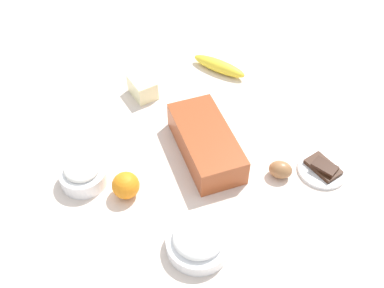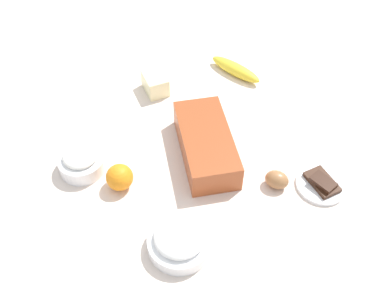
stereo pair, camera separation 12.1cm
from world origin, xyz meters
name	(u,v)px [view 1 (the left image)]	position (x,y,z in m)	size (l,w,h in m)	color
ground_plane	(192,156)	(0.00, 0.00, -0.01)	(2.40, 2.40, 0.02)	beige
loaf_pan	(206,142)	(0.01, 0.04, 0.04)	(0.29, 0.16, 0.08)	#9E4723
flour_bowl	(83,173)	(-0.04, -0.29, 0.03)	(0.12, 0.12, 0.07)	white
sugar_bowl	(198,241)	(0.26, -0.12, 0.03)	(0.15, 0.15, 0.07)	white
banana	(219,66)	(-0.29, 0.24, 0.02)	(0.19, 0.04, 0.04)	yellow
orange_fruit	(126,185)	(0.05, -0.21, 0.03)	(0.07, 0.07, 0.07)	orange
butter_block	(143,87)	(-0.29, -0.03, 0.03)	(0.09, 0.06, 0.06)	#F4EDB2
egg_near_butter	(280,170)	(0.17, 0.17, 0.02)	(0.05, 0.05, 0.06)	#9D693F
chocolate_plate	(323,169)	(0.21, 0.28, 0.01)	(0.13, 0.13, 0.03)	white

